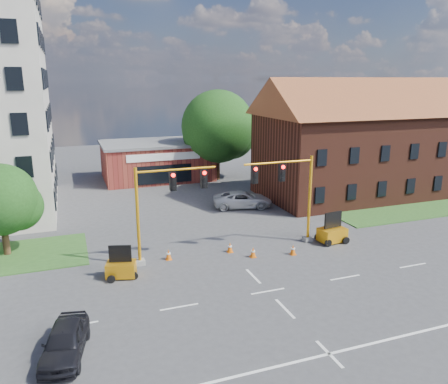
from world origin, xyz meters
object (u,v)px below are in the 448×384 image
Objects in this scene: signal_mast_east at (289,190)px; trailer_west at (121,268)px; trailer_east at (332,233)px; sedan_dark at (65,341)px; signal_mast_west at (164,202)px; pickup_white at (243,200)px.

signal_mast_east is 12.24m from trailer_west.
trailer_east is (3.15, -0.78, -3.25)m from signal_mast_east.
signal_mast_east is at bearing 40.98° from sedan_dark.
signal_mast_west is 10.81m from sedan_dark.
pickup_white is 1.31× the size of sedan_dark.
signal_mast_west and signal_mast_east have the same top height.
trailer_east is at bearing -3.76° from signal_mast_west.
pickup_white is (0.48, 9.46, -3.19)m from signal_mast_east.
pickup_white is at bearing 57.79° from trailer_west.
signal_mast_east is 2.91× the size of trailer_east.
signal_mast_east is 1.18× the size of pickup_white.
signal_mast_east reaches higher than sedan_dark.
sedan_dark is at bearing 152.77° from pickup_white.
signal_mast_east is 17.30m from sedan_dark.
sedan_dark is (-3.14, -6.86, 0.09)m from trailer_west.
sedan_dark is (-6.12, -8.31, -3.24)m from signal_mast_west.
trailer_east is 10.59m from pickup_white.
signal_mast_west reaches higher than pickup_white.
pickup_white reaches higher than sedan_dark.
trailer_west is at bearing -172.95° from signal_mast_east.
signal_mast_west is 8.71m from signal_mast_east.
pickup_white is at bearing 87.11° from signal_mast_east.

